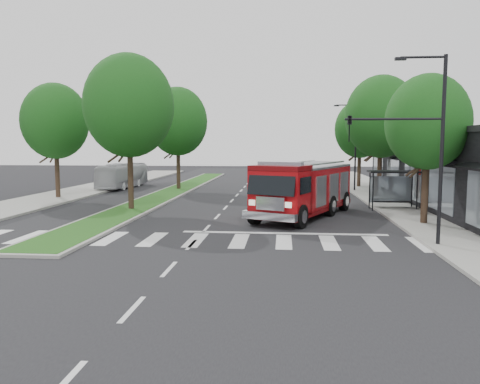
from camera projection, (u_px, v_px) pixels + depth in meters
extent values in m
plane|color=black|center=(207.00, 228.00, 24.25)|extent=(140.00, 140.00, 0.00)
cube|color=gray|center=(404.00, 205.00, 33.00)|extent=(5.00, 80.00, 0.15)
cube|color=gray|center=(39.00, 201.00, 35.48)|extent=(5.00, 80.00, 0.15)
cube|color=gray|center=(174.00, 191.00, 42.63)|extent=(3.00, 50.00, 0.14)
cube|color=#244C15|center=(174.00, 191.00, 42.62)|extent=(2.60, 49.50, 0.02)
cube|color=black|center=(473.00, 171.00, 32.34)|extent=(8.00, 30.00, 5.00)
cylinder|color=black|center=(373.00, 192.00, 30.55)|extent=(0.08, 0.08, 2.50)
cylinder|color=black|center=(417.00, 192.00, 30.29)|extent=(0.08, 0.08, 2.50)
cylinder|color=black|center=(370.00, 190.00, 31.74)|extent=(0.08, 0.08, 2.50)
cylinder|color=black|center=(412.00, 191.00, 31.48)|extent=(0.08, 0.08, 2.50)
cube|color=black|center=(393.00, 172.00, 30.89)|extent=(3.20, 1.60, 0.12)
cube|color=#8C99A5|center=(390.00, 189.00, 31.71)|extent=(2.80, 0.04, 1.80)
cube|color=black|center=(392.00, 202.00, 31.09)|extent=(2.40, 0.40, 0.08)
cylinder|color=black|center=(425.00, 191.00, 24.98)|extent=(0.36, 0.36, 3.74)
ellipsoid|color=#113A10|center=(428.00, 122.00, 24.61)|extent=(4.40, 4.40, 5.06)
cylinder|color=black|center=(379.00, 172.00, 36.84)|extent=(0.36, 0.36, 4.40)
ellipsoid|color=#113A10|center=(381.00, 117.00, 36.40)|extent=(5.60, 5.60, 6.44)
cylinder|color=black|center=(359.00, 168.00, 46.76)|extent=(0.36, 0.36, 3.96)
ellipsoid|color=#113A10|center=(360.00, 129.00, 46.37)|extent=(5.00, 5.00, 5.75)
cylinder|color=black|center=(130.00, 176.00, 30.51)|extent=(0.36, 0.36, 4.62)
ellipsoid|color=#113A10|center=(129.00, 106.00, 30.05)|extent=(5.80, 5.80, 6.67)
cylinder|color=black|center=(178.00, 167.00, 44.39)|extent=(0.36, 0.36, 4.40)
ellipsoid|color=#113A10|center=(178.00, 121.00, 43.95)|extent=(5.60, 5.60, 6.44)
cylinder|color=black|center=(57.00, 173.00, 37.21)|extent=(0.36, 0.36, 4.18)
ellipsoid|color=#113A10|center=(55.00, 121.00, 36.80)|extent=(5.20, 5.20, 5.98)
cylinder|color=black|center=(442.00, 153.00, 19.41)|extent=(0.16, 0.16, 8.00)
cylinder|color=black|center=(423.00, 57.00, 19.10)|extent=(1.80, 0.10, 0.10)
cube|color=black|center=(401.00, 59.00, 19.19)|extent=(0.45, 0.20, 0.12)
cylinder|color=black|center=(394.00, 119.00, 19.45)|extent=(4.00, 0.10, 0.10)
imported|color=black|center=(349.00, 129.00, 19.66)|extent=(0.18, 0.22, 1.10)
cylinder|color=black|center=(355.00, 148.00, 42.69)|extent=(0.16, 0.16, 8.00)
cylinder|color=black|center=(346.00, 105.00, 42.38)|extent=(1.80, 0.10, 0.10)
cube|color=black|center=(336.00, 106.00, 42.46)|extent=(0.45, 0.20, 0.12)
cube|color=#5B0407|center=(304.00, 207.00, 28.19)|extent=(6.54, 9.96, 0.29)
cube|color=maroon|center=(310.00, 186.00, 28.86)|extent=(5.61, 7.87, 2.29)
cube|color=maroon|center=(280.00, 193.00, 24.99)|extent=(3.46, 3.05, 2.41)
cube|color=#B2B2B7|center=(310.00, 167.00, 28.74)|extent=(5.61, 7.87, 0.14)
cylinder|color=#B2B2B7|center=(295.00, 163.00, 29.22)|extent=(2.91, 6.33, 0.11)
cylinder|color=#B2B2B7|center=(327.00, 163.00, 28.21)|extent=(2.91, 6.33, 0.11)
cube|color=silver|center=(269.00, 216.00, 23.95)|extent=(2.89, 1.58, 0.40)
cube|color=#8C99A5|center=(280.00, 164.00, 24.83)|extent=(2.47, 1.39, 0.21)
cylinder|color=black|center=(255.00, 213.00, 25.45)|extent=(0.88, 1.32, 1.26)
cylinder|color=black|center=(300.00, 217.00, 24.16)|extent=(0.88, 1.32, 1.26)
cylinder|color=black|center=(290.00, 203.00, 29.62)|extent=(0.88, 1.32, 1.26)
cylinder|color=black|center=(330.00, 206.00, 28.34)|extent=(0.88, 1.32, 1.26)
cylinder|color=black|center=(306.00, 199.00, 32.01)|extent=(0.88, 1.32, 1.26)
cylinder|color=black|center=(344.00, 201.00, 30.72)|extent=(0.88, 1.32, 1.26)
imported|color=#B4B4B8|center=(123.00, 176.00, 46.64)|extent=(2.47, 8.95, 2.47)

